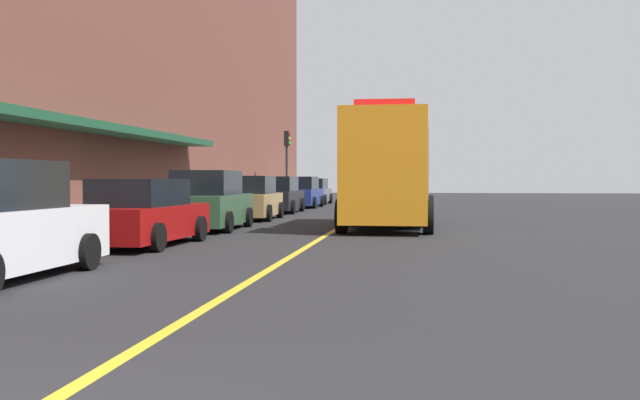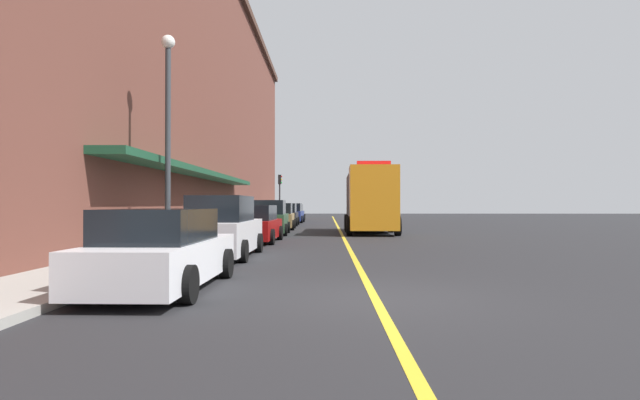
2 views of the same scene
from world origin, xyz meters
name	(u,v)px [view 2 (image 2 of 2)]	position (x,y,z in m)	size (l,w,h in m)	color
ground_plane	(339,229)	(0.00, 25.00, 0.00)	(112.00, 112.00, 0.00)	#232326
sidewalk_left	(246,228)	(-6.20, 25.00, 0.07)	(2.40, 70.00, 0.15)	#9E9B93
lane_center_stripe	(339,229)	(0.00, 25.00, 0.00)	(0.16, 70.00, 0.01)	gold
brick_building_left	(144,92)	(-12.66, 24.00, 8.94)	(11.69, 64.00, 17.86)	brown
parked_car_0	(162,251)	(-3.94, 0.76, 0.73)	(2.05, 4.78, 1.53)	silver
parked_car_1	(223,229)	(-4.00, 6.67, 0.87)	(2.00, 4.88, 1.87)	silver
parked_car_2	(255,225)	(-3.87, 12.81, 0.75)	(2.09, 4.62, 1.58)	maroon
parked_car_3	(269,219)	(-3.89, 18.40, 0.85)	(2.15, 4.64, 1.84)	#2D5133
parked_car_4	(279,217)	(-3.90, 24.15, 0.79)	(2.14, 4.32, 1.70)	#A5844C
parked_car_5	(285,215)	(-3.98, 30.12, 0.80)	(2.07, 4.73, 1.69)	black
parked_car_6	(292,214)	(-3.89, 36.36, 0.80)	(2.17, 4.38, 1.71)	navy
parked_car_7	(294,213)	(-4.03, 42.04, 0.76)	(2.05, 4.53, 1.61)	#595B60
utility_truck	(370,201)	(1.64, 20.11, 1.82)	(2.89, 7.73, 3.84)	orange
parking_meter_0	(280,210)	(-5.35, 41.20, 1.06)	(0.14, 0.18, 1.33)	#4C4C51
parking_meter_1	(247,214)	(-5.35, 20.22, 1.06)	(0.14, 0.18, 1.33)	#4C4C51
parking_meter_2	(282,210)	(-5.35, 42.80, 1.06)	(0.14, 0.18, 1.33)	#4C4C51
parking_meter_3	(252,214)	(-5.35, 22.14, 1.06)	(0.14, 0.18, 1.33)	#4C4C51
parking_meter_4	(256,213)	(-5.35, 23.61, 1.06)	(0.14, 0.18, 1.33)	#4C4C51
street_lamp_left	(168,118)	(-5.95, 7.49, 4.40)	(0.44, 0.44, 6.94)	#33383D
traffic_light_near	(280,188)	(-5.29, 39.81, 3.16)	(0.38, 0.36, 4.30)	#232326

